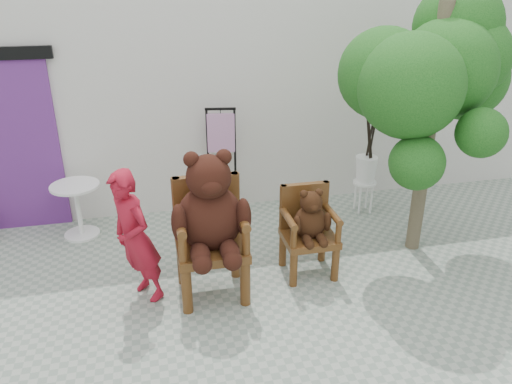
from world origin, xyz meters
TOP-DOWN VIEW (x-y plane):
  - ground_plane at (0.00, 0.00)m, footprint 60.00×60.00m
  - back_wall at (0.00, 3.10)m, footprint 9.00×1.00m
  - doorway at (-3.00, 2.58)m, footprint 1.40×0.11m
  - chair_big at (-0.76, 0.51)m, footprint 0.78×0.83m
  - chair_small at (0.34, 0.69)m, footprint 0.57×0.55m
  - person at (-1.50, 0.56)m, footprint 0.58×0.63m
  - cafe_table at (-2.23, 2.14)m, footprint 0.60×0.60m
  - display_stand at (-0.35, 2.35)m, footprint 0.50×0.42m
  - stool_bucket at (1.59, 1.99)m, footprint 0.32×0.32m
  - tree at (1.75, 0.92)m, footprint 2.08×1.63m

SIDE VIEW (x-z plane):
  - ground_plane at x=0.00m, z-range 0.00..0.00m
  - cafe_table at x=-2.23m, z-range 0.09..0.79m
  - display_stand at x=-0.35m, z-range -0.17..1.34m
  - chair_small at x=0.34m, z-range 0.10..1.12m
  - stool_bucket at x=1.59m, z-range -0.08..1.37m
  - person at x=-1.50m, z-range 0.00..1.45m
  - chair_big at x=-0.76m, z-range 0.09..1.68m
  - doorway at x=-3.00m, z-range 0.00..2.33m
  - back_wall at x=0.00m, z-range 0.00..3.00m
  - tree at x=1.75m, z-range 0.61..3.66m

